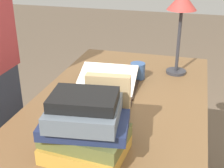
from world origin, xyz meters
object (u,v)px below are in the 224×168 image
at_px(open_book, 100,94).
at_px(book_stack_tall, 85,128).
at_px(book_standing_upright, 108,106).
at_px(reading_lamp, 182,8).
at_px(coffee_mug, 138,71).

relative_size(open_book, book_stack_tall, 1.81).
bearing_deg(book_standing_upright, reading_lamp, 157.91).
relative_size(book_standing_upright, reading_lamp, 0.55).
relative_size(open_book, reading_lamp, 1.26).
height_order(book_standing_upright, coffee_mug, book_standing_upright).
height_order(book_stack_tall, coffee_mug, book_stack_tall).
distance_m(book_standing_upright, coffee_mug, 0.57).
distance_m(open_book, book_standing_upright, 0.31).
bearing_deg(book_stack_tall, open_book, -169.29).
height_order(book_stack_tall, book_standing_upright, book_standing_upright).
bearing_deg(open_book, book_stack_tall, 7.03).
relative_size(book_stack_tall, reading_lamp, 0.69).
bearing_deg(open_book, book_standing_upright, 19.49).
relative_size(book_stack_tall, coffee_mug, 2.88).
bearing_deg(open_book, reading_lamp, 139.97).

